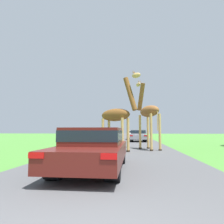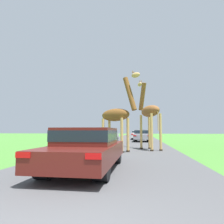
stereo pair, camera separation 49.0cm
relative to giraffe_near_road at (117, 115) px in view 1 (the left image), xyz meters
The scene contains 7 objects.
road 19.68m from the giraffe_near_road, 89.06° to the left, with size 6.83×120.00×0.00m.
giraffe_near_road is the anchor object (origin of this frame).
giraffe_companion 2.56m from the giraffe_near_road, 38.94° to the left, with size 1.70×2.80×5.06m.
car_lead_maroon 5.86m from the giraffe_near_road, 93.27° to the right, with size 1.93×4.75×1.36m.
car_queue_right 11.67m from the giraffe_near_road, 82.50° to the left, with size 1.86×3.94×1.38m.
car_queue_left 17.09m from the giraffe_near_road, 86.78° to the left, with size 1.77×4.00×1.29m.
car_far_ahead 7.19m from the giraffe_near_road, 104.70° to the left, with size 1.76×4.15×1.45m.
Camera 1 is at (0.66, -1.74, 1.28)m, focal length 32.00 mm.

